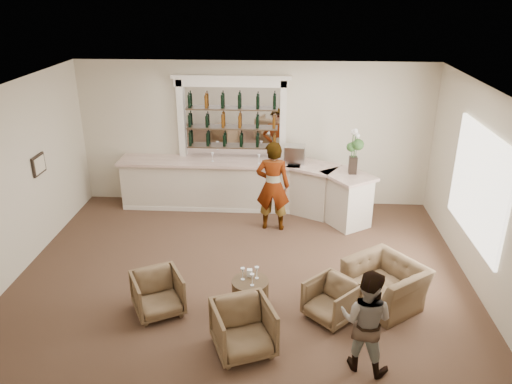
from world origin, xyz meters
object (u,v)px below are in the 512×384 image
armchair_center (243,328)px  espresso_machine (295,154)px  bar_counter (246,186)px  cocktail_table (250,294)px  armchair_right (331,300)px  guest (366,321)px  flower_vase (354,149)px  armchair_left (158,294)px  armchair_far (385,284)px  sommelier (273,186)px

armchair_center → espresso_machine: bearing=59.4°
bar_counter → espresso_machine: 1.33m
cocktail_table → espresso_machine: size_ratio=1.33×
cocktail_table → armchair_right: armchair_right is taller
guest → flower_vase: (0.31, 4.47, 0.94)m
cocktail_table → armchair_left: 1.46m
armchair_center → espresso_machine: 5.02m
armchair_center → guest: bearing=-29.3°
cocktail_table → armchair_far: armchair_far is taller
bar_counter → armchair_right: size_ratio=8.12×
bar_counter → guest: guest is taller
armchair_left → espresso_machine: bearing=33.7°
bar_counter → flower_vase: bearing=-13.0°
bar_counter → armchair_far: bearing=-54.3°
espresso_machine → flower_vase: size_ratio=0.46×
armchair_far → guest: bearing=-58.5°
armchair_far → sommelier: bearing=177.8°
bar_counter → armchair_far: bar_counter is taller
guest → armchair_center: size_ratio=1.81×
sommelier → armchair_center: (-0.29, -3.88, -0.59)m
espresso_machine → guest: bearing=-74.8°
armchair_left → flower_vase: 5.00m
cocktail_table → flower_vase: bearing=59.3°
espresso_machine → armchair_left: bearing=-112.8°
armchair_left → armchair_right: size_ratio=1.05×
armchair_center → armchair_far: bearing=8.1°
armchair_far → armchair_right: bearing=-102.1°
sommelier → armchair_center: 3.94m
guest → armchair_left: 3.25m
bar_counter → armchair_center: bearing=-85.8°
bar_counter → armchair_left: 4.13m
armchair_center → flower_vase: size_ratio=0.84×
armchair_left → armchair_far: 3.63m
armchair_left → sommelier: bearing=32.7°
bar_counter → armchair_center: 4.81m
armchair_center → espresso_machine: espresso_machine is taller
cocktail_table → sommelier: sommelier is taller
armchair_far → flower_vase: (-0.24, 3.00, 1.32)m
armchair_far → espresso_machine: size_ratio=2.52×
sommelier → guest: bearing=111.7°
sommelier → armchair_right: 3.28m
cocktail_table → flower_vase: flower_vase is taller
cocktail_table → guest: 2.09m
armchair_left → armchair_center: (1.42, -0.81, 0.04)m
sommelier → espresso_machine: (0.45, 0.99, 0.37)m
sommelier → armchair_left: sommelier is taller
cocktail_table → armchair_far: 2.18m
guest → armchair_center: guest is taller
armchair_center → flower_vase: bearing=43.5°
armchair_center → armchair_right: (1.29, 0.83, -0.05)m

